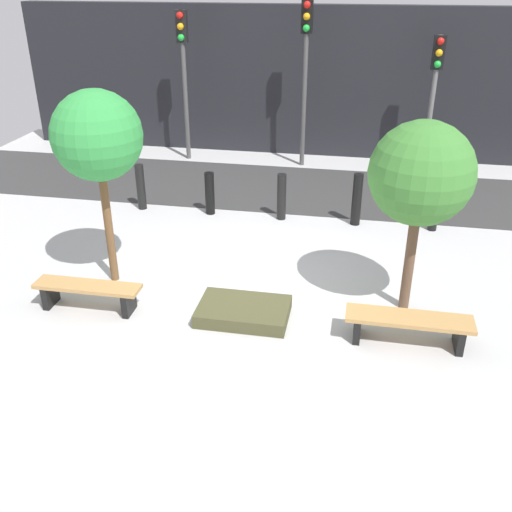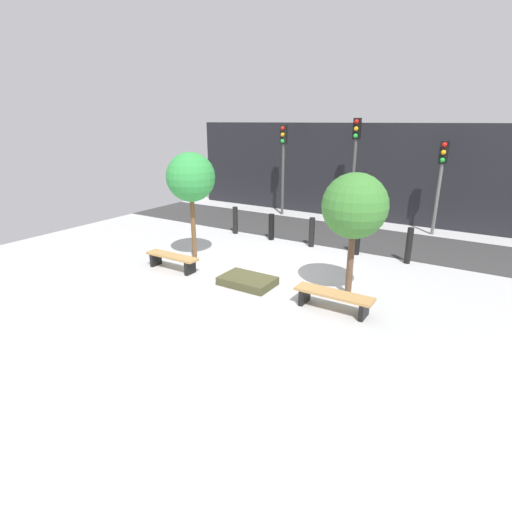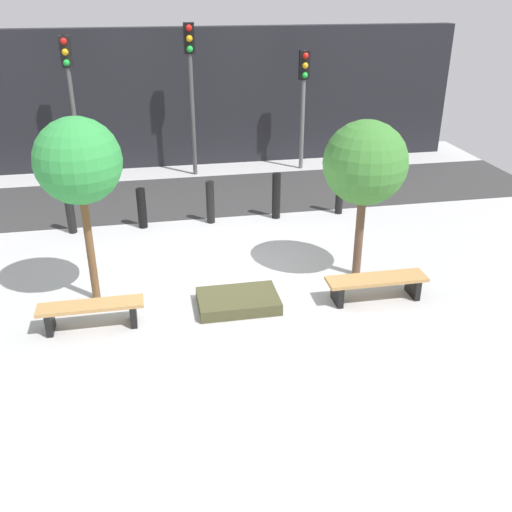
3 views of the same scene
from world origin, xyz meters
name	(u,v)px [view 1 (image 1 of 3)]	position (x,y,z in m)	size (l,w,h in m)	color
ground_plane	(254,290)	(0.00, 0.00, 0.00)	(18.00, 18.00, 0.00)	#B6B6B6
road_strip	(292,189)	(0.00, 4.92, 0.01)	(18.00, 3.23, 0.01)	#353535
building_facade	(309,82)	(0.00, 8.04, 1.96)	(16.20, 0.50, 3.93)	black
bench_left	(88,291)	(-2.41, -1.03, 0.31)	(1.66, 0.39, 0.43)	black
bench_right	(408,324)	(2.41, -1.03, 0.31)	(1.76, 0.46, 0.42)	black
planter_bed	(244,311)	(0.00, -0.83, 0.10)	(1.37, 0.90, 0.21)	#46452A
tree_behind_left_bench	(97,137)	(-2.41, -0.07, 2.47)	(1.39, 1.39, 3.19)	brown
tree_behind_right_bench	(421,175)	(2.41, -0.07, 2.17)	(1.49, 1.49, 2.94)	brown
bollard_far_left	(141,187)	(-3.10, 3.06, 0.50)	(0.19, 0.19, 1.00)	black
bollard_left	(210,193)	(-1.55, 3.06, 0.46)	(0.20, 0.20, 0.92)	black
bollard_center	(282,197)	(0.00, 3.06, 0.49)	(0.19, 0.19, 0.99)	black
bollard_right	(357,200)	(1.55, 3.06, 0.54)	(0.20, 0.20, 1.09)	black
bollard_far_right	(435,205)	(3.10, 3.06, 0.54)	(0.18, 0.18, 1.08)	black
traffic_light_west	(183,60)	(-3.17, 6.82, 2.64)	(0.28, 0.27, 3.83)	#4C4C4C
traffic_light_mid_west	(306,56)	(0.00, 6.82, 2.81)	(0.28, 0.27, 4.11)	#4A4A4A
traffic_light_mid_east	(435,80)	(3.17, 6.82, 2.33)	(0.28, 0.27, 3.35)	slate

